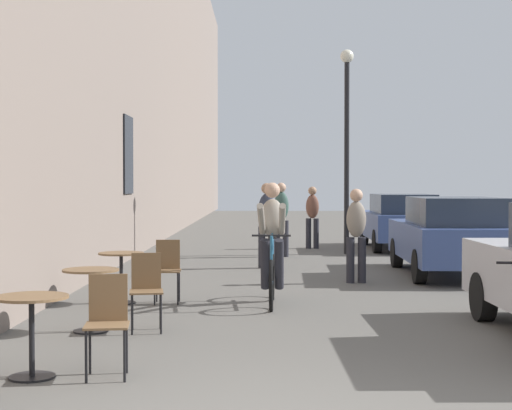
{
  "coord_description": "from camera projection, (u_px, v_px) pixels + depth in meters",
  "views": [
    {
      "loc": [
        -0.26,
        -5.25,
        1.7
      ],
      "look_at": [
        -0.4,
        13.9,
        1.18
      ],
      "focal_mm": 56.05,
      "sensor_mm": 36.0,
      "label": 1
    }
  ],
  "objects": [
    {
      "name": "cafe_table_near",
      "position": [
        32.0,
        318.0,
        6.94
      ],
      "size": [
        0.64,
        0.64,
        0.72
      ],
      "color": "black",
      "rests_on": "ground_plane"
    },
    {
      "name": "parked_car_second",
      "position": [
        450.0,
        235.0,
        14.65
      ],
      "size": [
        1.81,
        4.11,
        1.45
      ],
      "color": "#384C84",
      "rests_on": "ground_plane"
    },
    {
      "name": "pedestrian_furthest",
      "position": [
        312.0,
        214.0,
        20.77
      ],
      "size": [
        0.38,
        0.3,
        1.62
      ],
      "color": "#26262D",
      "rests_on": "ground_plane"
    },
    {
      "name": "cafe_chair_mid_toward_street",
      "position": [
        146.0,
        286.0,
        9.18
      ],
      "size": [
        0.43,
        0.43,
        0.89
      ],
      "color": "black",
      "rests_on": "ground_plane"
    },
    {
      "name": "cafe_table_mid",
      "position": [
        91.0,
        286.0,
        9.11
      ],
      "size": [
        0.64,
        0.64,
        0.72
      ],
      "color": "black",
      "rests_on": "ground_plane"
    },
    {
      "name": "street_lamp",
      "position": [
        347.0,
        125.0,
        19.12
      ],
      "size": [
        0.32,
        0.32,
        4.9
      ],
      "color": "black",
      "rests_on": "ground_plane"
    },
    {
      "name": "pedestrian_mid",
      "position": [
        267.0,
        220.0,
        15.98
      ],
      "size": [
        0.37,
        0.29,
        1.71
      ],
      "color": "#26262D",
      "rests_on": "ground_plane"
    },
    {
      "name": "parked_car_third",
      "position": [
        400.0,
        221.0,
        20.58
      ],
      "size": [
        1.73,
        4.02,
        1.42
      ],
      "color": "#384C84",
      "rests_on": "ground_plane"
    },
    {
      "name": "cafe_chair_near_toward_street",
      "position": [
        107.0,
        318.0,
        7.01
      ],
      "size": [
        0.42,
        0.42,
        0.89
      ],
      "color": "black",
      "rests_on": "ground_plane"
    },
    {
      "name": "cafe_chair_far_toward_street",
      "position": [
        167.0,
        266.0,
        11.34
      ],
      "size": [
        0.39,
        0.39,
        0.89
      ],
      "color": "black",
      "rests_on": "ground_plane"
    },
    {
      "name": "cafe_table_far",
      "position": [
        121.0,
        267.0,
        11.27
      ],
      "size": [
        0.64,
        0.64,
        0.72
      ],
      "color": "black",
      "rests_on": "ground_plane"
    },
    {
      "name": "pedestrian_far",
      "position": [
        281.0,
        215.0,
        18.43
      ],
      "size": [
        0.36,
        0.27,
        1.71
      ],
      "color": "#26262D",
      "rests_on": "ground_plane"
    },
    {
      "name": "cyclist_on_bicycle",
      "position": [
        272.0,
        246.0,
        11.26
      ],
      "size": [
        0.52,
        1.76,
        1.74
      ],
      "color": "black",
      "rests_on": "ground_plane"
    },
    {
      "name": "pedestrian_near",
      "position": [
        356.0,
        230.0,
        13.58
      ],
      "size": [
        0.36,
        0.28,
        1.61
      ],
      "color": "#26262D",
      "rests_on": "ground_plane"
    },
    {
      "name": "building_facade_left",
      "position": [
        129.0,
        1.0,
        19.14
      ],
      "size": [
        0.54,
        68.0,
        12.16
      ],
      "color": "gray",
      "rests_on": "ground_plane"
    }
  ]
}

